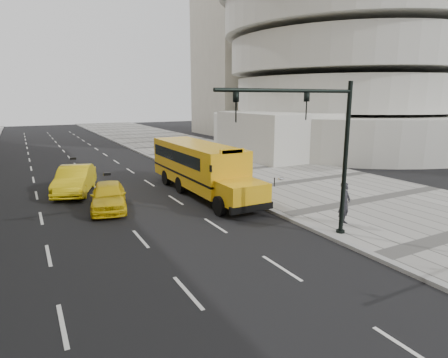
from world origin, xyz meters
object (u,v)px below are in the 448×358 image
school_bus (199,164)px  taxi_far (75,180)px  taxi_near (109,196)px  pedestrian (344,203)px  traffic_signal (320,142)px

school_bus → taxi_far: 7.65m
school_bus → taxi_near: size_ratio=2.67×
taxi_far → pedestrian: pedestrian is taller
taxi_near → taxi_far: taxi_far is taller
taxi_far → pedestrian: bearing=-33.2°
school_bus → traffic_signal: 10.11m
taxi_near → pedestrian: size_ratio=2.24×
taxi_far → traffic_signal: 15.48m
school_bus → taxi_far: bearing=154.2°
taxi_near → taxi_far: size_ratio=0.85×
pedestrian → traffic_signal: size_ratio=0.30×
taxi_near → taxi_far: 4.63m
school_bus → taxi_far: school_bus is taller
taxi_far → pedestrian: (9.86, -12.38, 0.28)m
taxi_far → traffic_signal: (7.53, -13.12, 3.25)m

